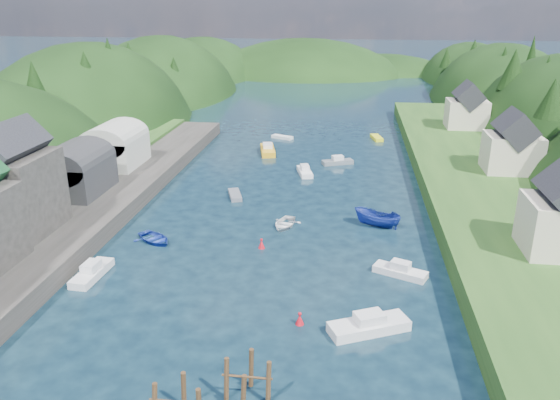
# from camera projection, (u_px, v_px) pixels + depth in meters

# --- Properties ---
(ground) EXTENTS (600.00, 600.00, 0.00)m
(ground) POSITION_uv_depth(u_px,v_px,m) (299.00, 175.00, 80.87)
(ground) COLOR black
(ground) RESTS_ON ground
(hillside_left) EXTENTS (44.00, 245.56, 52.00)m
(hillside_left) POSITION_uv_depth(u_px,v_px,m) (94.00, 167.00, 112.42)
(hillside_left) COLOR black
(hillside_left) RESTS_ON ground
(hillside_right) EXTENTS (36.00, 245.56, 48.00)m
(hillside_right) POSITION_uv_depth(u_px,v_px,m) (553.00, 182.00, 101.17)
(hillside_right) COLOR black
(hillside_right) RESTS_ON ground
(far_hills) EXTENTS (103.00, 68.00, 44.00)m
(far_hills) POSITION_uv_depth(u_px,v_px,m) (335.00, 102.00, 199.85)
(far_hills) COLOR black
(far_hills) RESTS_ON ground
(hill_trees) EXTENTS (90.91, 149.93, 12.72)m
(hill_trees) POSITION_uv_depth(u_px,v_px,m) (314.00, 84.00, 91.36)
(hill_trees) COLOR black
(hill_trees) RESTS_ON ground
(quay_left) EXTENTS (12.00, 110.00, 2.00)m
(quay_left) POSITION_uv_depth(u_px,v_px,m) (37.00, 244.00, 55.54)
(quay_left) COLOR #2D2B28
(quay_left) RESTS_ON ground
(boat_sheds) EXTENTS (7.00, 21.00, 7.50)m
(boat_sheds) POSITION_uv_depth(u_px,v_px,m) (96.00, 154.00, 72.00)
(boat_sheds) COLOR #2D2D30
(boat_sheds) RESTS_ON quay_left
(terrace_right) EXTENTS (16.00, 120.00, 2.40)m
(terrace_right) POSITION_uv_depth(u_px,v_px,m) (491.00, 197.00, 68.08)
(terrace_right) COLOR #234719
(terrace_right) RESTS_ON ground
(right_bank_cottages) EXTENTS (9.00, 59.24, 8.41)m
(right_bank_cottages) POSITION_uv_depth(u_px,v_px,m) (504.00, 145.00, 73.87)
(right_bank_cottages) COLOR beige
(right_bank_cottages) RESTS_ON terrace_right
(piling_cluster_far) EXTENTS (3.27, 3.05, 3.67)m
(piling_cluster_far) POSITION_uv_depth(u_px,v_px,m) (247.00, 384.00, 34.83)
(piling_cluster_far) COLOR #382314
(piling_cluster_far) RESTS_ON ground
(channel_buoy_near) EXTENTS (0.70, 0.70, 1.10)m
(channel_buoy_near) POSITION_uv_depth(u_px,v_px,m) (300.00, 319.00, 43.40)
(channel_buoy_near) COLOR #B30E1A
(channel_buoy_near) RESTS_ON ground
(channel_buoy_far) EXTENTS (0.70, 0.70, 1.10)m
(channel_buoy_far) POSITION_uv_depth(u_px,v_px,m) (262.00, 244.00, 56.77)
(channel_buoy_far) COLOR #B30E1A
(channel_buoy_far) RESTS_ON ground
(moored_boats) EXTENTS (32.26, 84.02, 2.10)m
(moored_boats) POSITION_uv_depth(u_px,v_px,m) (294.00, 220.00, 62.89)
(moored_boats) COLOR white
(moored_boats) RESTS_ON ground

